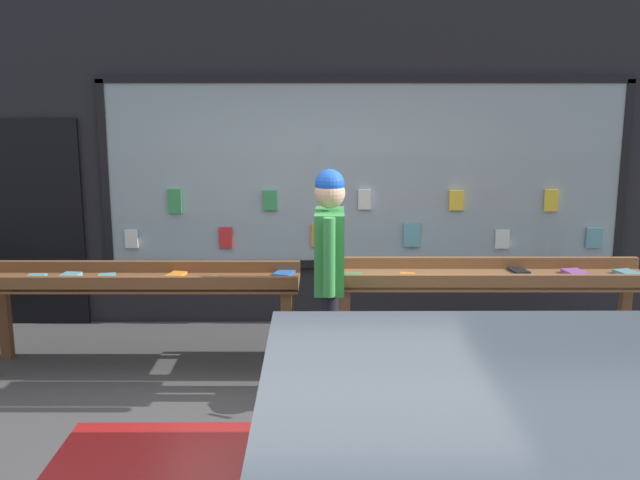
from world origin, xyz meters
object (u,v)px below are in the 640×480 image
display_table_right (493,285)px  small_dog (292,372)px  person_browsing (330,264)px  display_table_left (139,288)px

display_table_right → small_dog: size_ratio=5.00×
person_browsing → small_dog: person_browsing is taller
person_browsing → display_table_right: bearing=-65.5°
display_table_left → display_table_right: display_table_right is taller
display_table_right → person_browsing: (-1.41, -0.59, 0.33)m
display_table_left → display_table_right: size_ratio=1.00×
display_table_right → person_browsing: person_browsing is taller
display_table_right → small_dog: bearing=-156.2°
display_table_right → person_browsing: bearing=-157.3°
display_table_right → small_dog: 1.92m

